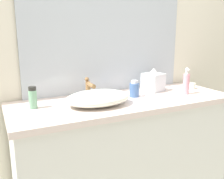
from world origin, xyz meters
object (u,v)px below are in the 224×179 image
(tissue_box, at_px, (153,81))
(candle_jar, at_px, (192,86))
(sink_basin, at_px, (98,98))
(soap_dispenser, at_px, (186,83))
(perfume_bottle, at_px, (134,89))
(lotion_bottle, at_px, (33,98))

(tissue_box, bearing_deg, candle_jar, -14.33)
(sink_basin, bearing_deg, candle_jar, 5.67)
(soap_dispenser, xyz_separation_m, perfume_bottle, (-0.37, 0.10, -0.03))
(sink_basin, height_order, soap_dispenser, soap_dispenser)
(sink_basin, xyz_separation_m, lotion_bottle, (-0.36, 0.10, 0.02))
(lotion_bottle, xyz_separation_m, candle_jar, (1.19, -0.02, -0.04))
(tissue_box, bearing_deg, sink_basin, -162.52)
(sink_basin, bearing_deg, lotion_bottle, 163.86)
(sink_basin, relative_size, lotion_bottle, 3.11)
(soap_dispenser, height_order, perfume_bottle, soap_dispenser)
(tissue_box, relative_size, candle_jar, 3.64)
(soap_dispenser, bearing_deg, candle_jar, 32.62)
(lotion_bottle, bearing_deg, candle_jar, -1.09)
(sink_basin, distance_m, tissue_box, 0.54)
(sink_basin, relative_size, soap_dispenser, 2.12)
(perfume_bottle, relative_size, candle_jar, 2.40)
(soap_dispenser, height_order, lotion_bottle, soap_dispenser)
(perfume_bottle, distance_m, candle_jar, 0.53)
(candle_jar, bearing_deg, sink_basin, -174.33)
(lotion_bottle, relative_size, perfume_bottle, 1.14)
(sink_basin, distance_m, candle_jar, 0.83)
(candle_jar, bearing_deg, tissue_box, 165.67)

